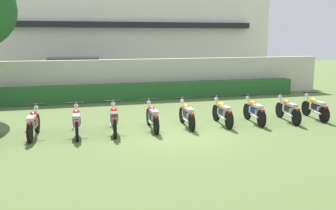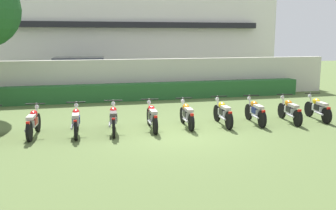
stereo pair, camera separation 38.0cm
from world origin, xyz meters
TOP-DOWN VIEW (x-y plane):
  - ground at (0.00, 0.00)m, footprint 60.00×60.00m
  - building at (0.00, 16.36)m, footprint 21.74×6.50m
  - compound_wall at (0.00, 7.37)m, footprint 20.66×0.30m
  - hedge_row at (0.00, 6.67)m, footprint 16.53×0.70m
  - parked_car at (-2.58, 10.38)m, footprint 4.65×2.41m
  - motorcycle_in_row_1 at (-4.33, 0.73)m, footprint 0.60×1.83m
  - motorcycle_in_row_2 at (-3.05, 0.60)m, footprint 0.60×1.94m
  - motorcycle_in_row_3 at (-1.89, 0.61)m, footprint 0.60×1.96m
  - motorcycle_in_row_4 at (-0.62, 0.70)m, footprint 0.60×1.88m
  - motorcycle_in_row_5 at (0.60, 0.78)m, footprint 0.60×1.80m
  - motorcycle_in_row_6 at (1.89, 0.72)m, footprint 0.60×1.86m
  - motorcycle_in_row_7 at (3.09, 0.67)m, footprint 0.60×1.83m
  - motorcycle_in_row_8 at (4.39, 0.59)m, footprint 0.60×1.90m
  - motorcycle_in_row_9 at (5.59, 0.66)m, footprint 0.60×1.82m

SIDE VIEW (x-z plane):
  - ground at x=0.00m, z-range 0.00..0.00m
  - hedge_row at x=0.00m, z-range 0.00..0.80m
  - motorcycle_in_row_5 at x=0.60m, z-range -0.03..0.91m
  - motorcycle_in_row_8 at x=4.39m, z-range -0.03..0.91m
  - motorcycle_in_row_9 at x=5.59m, z-range -0.03..0.91m
  - motorcycle_in_row_4 at x=-0.62m, z-range -0.03..0.92m
  - motorcycle_in_row_7 at x=3.09m, z-range -0.03..0.92m
  - motorcycle_in_row_1 at x=-4.33m, z-range -0.03..0.93m
  - motorcycle_in_row_6 at x=1.89m, z-range -0.03..0.93m
  - motorcycle_in_row_2 at x=-3.05m, z-range -0.03..0.94m
  - motorcycle_in_row_3 at x=-1.89m, z-range -0.03..0.94m
  - parked_car at x=-2.58m, z-range -0.01..1.88m
  - compound_wall at x=0.00m, z-range 0.00..1.92m
  - building at x=0.00m, z-range 0.00..7.10m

